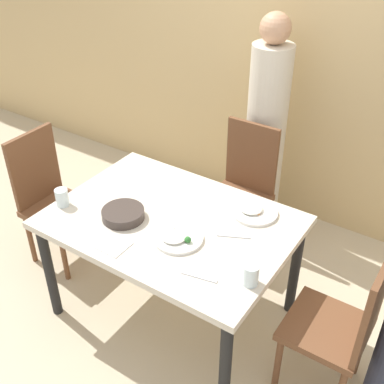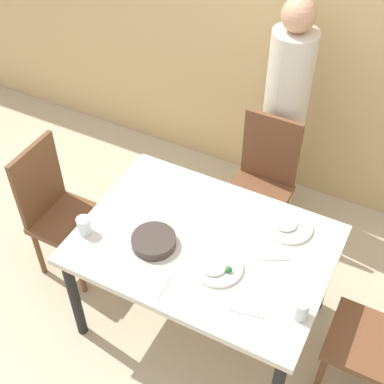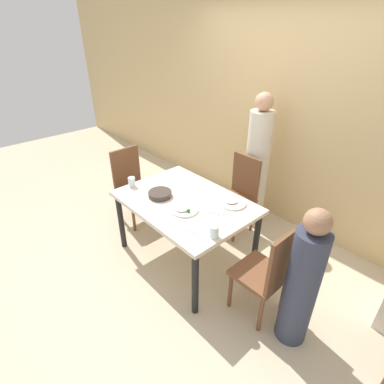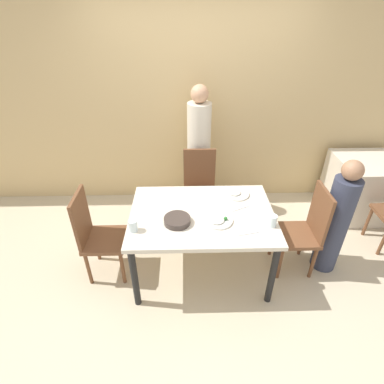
{
  "view_description": "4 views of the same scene",
  "coord_description": "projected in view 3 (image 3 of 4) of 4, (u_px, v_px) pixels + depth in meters",
  "views": [
    {
      "loc": [
        1.28,
        -1.71,
        2.34
      ],
      "look_at": [
        0.09,
        0.07,
        0.9
      ],
      "focal_mm": 45.0,
      "sensor_mm": 36.0,
      "label": 1
    },
    {
      "loc": [
        0.79,
        -1.67,
        2.89
      ],
      "look_at": [
        -0.12,
        0.08,
        0.97
      ],
      "focal_mm": 50.0,
      "sensor_mm": 36.0,
      "label": 2
    },
    {
      "loc": [
        1.93,
        -1.64,
        2.28
      ],
      "look_at": [
        0.07,
        0.03,
        0.84
      ],
      "focal_mm": 28.0,
      "sensor_mm": 36.0,
      "label": 3
    },
    {
      "loc": [
        -0.15,
        -2.22,
        2.4
      ],
      "look_at": [
        -0.09,
        0.02,
        0.95
      ],
      "focal_mm": 28.0,
      "sensor_mm": 36.0,
      "label": 4
    }
  ],
  "objects": [
    {
      "name": "ground_plane",
      "position": [
        186.0,
        256.0,
        3.33
      ],
      "size": [
        10.0,
        10.0,
        0.0
      ],
      "primitive_type": "plane",
      "color": "beige"
    },
    {
      "name": "wall_back",
      "position": [
        278.0,
        111.0,
        3.51
      ],
      "size": [
        10.0,
        0.06,
        2.7
      ],
      "color": "tan",
      "rests_on": "ground_plane"
    },
    {
      "name": "dining_table",
      "position": [
        185.0,
        207.0,
        3.01
      ],
      "size": [
        1.34,
        0.95,
        0.72
      ],
      "color": "beige",
      "rests_on": "ground_plane"
    },
    {
      "name": "chair_adult_spot",
      "position": [
        238.0,
        193.0,
        3.55
      ],
      "size": [
        0.4,
        0.4,
        0.94
      ],
      "color": "brown",
      "rests_on": "ground_plane"
    },
    {
      "name": "chair_child_spot",
      "position": [
        268.0,
        271.0,
        2.45
      ],
      "size": [
        0.4,
        0.4,
        0.94
      ],
      "rotation": [
        0.0,
        0.0,
        -1.57
      ],
      "color": "brown",
      "rests_on": "ground_plane"
    },
    {
      "name": "chair_empty_left",
      "position": [
        132.0,
        184.0,
        3.74
      ],
      "size": [
        0.4,
        0.4,
        0.94
      ],
      "rotation": [
        0.0,
        0.0,
        1.57
      ],
      "color": "brown",
      "rests_on": "ground_plane"
    },
    {
      "name": "person_adult",
      "position": [
        257.0,
        165.0,
        3.59
      ],
      "size": [
        0.28,
        0.28,
        1.62
      ],
      "color": "beige",
      "rests_on": "ground_plane"
    },
    {
      "name": "person_child",
      "position": [
        302.0,
        284.0,
        2.22
      ],
      "size": [
        0.25,
        0.25,
        1.24
      ],
      "color": "#33384C",
      "rests_on": "ground_plane"
    },
    {
      "name": "bowl_curry",
      "position": [
        160.0,
        194.0,
        3.03
      ],
      "size": [
        0.24,
        0.24,
        0.05
      ],
      "color": "#3D332D",
      "rests_on": "dining_table"
    },
    {
      "name": "plate_rice_adult",
      "position": [
        184.0,
        209.0,
        2.81
      ],
      "size": [
        0.26,
        0.26,
        0.05
      ],
      "color": "white",
      "rests_on": "dining_table"
    },
    {
      "name": "plate_rice_child",
      "position": [
        232.0,
        202.0,
        2.91
      ],
      "size": [
        0.26,
        0.26,
        0.04
      ],
      "color": "white",
      "rests_on": "dining_table"
    },
    {
      "name": "glass_water_tall",
      "position": [
        214.0,
        232.0,
        2.45
      ],
      "size": [
        0.08,
        0.08,
        0.11
      ],
      "color": "silver",
      "rests_on": "dining_table"
    },
    {
      "name": "glass_water_short",
      "position": [
        132.0,
        182.0,
        3.2
      ],
      "size": [
        0.08,
        0.08,
        0.1
      ],
      "color": "silver",
      "rests_on": "dining_table"
    },
    {
      "name": "napkin_folded",
      "position": [
        150.0,
        208.0,
        2.84
      ],
      "size": [
        0.14,
        0.14,
        0.01
      ],
      "color": "white",
      "rests_on": "dining_table"
    },
    {
      "name": "fork_steel",
      "position": [
        216.0,
        213.0,
        2.77
      ],
      "size": [
        0.17,
        0.1,
        0.01
      ],
      "color": "silver",
      "rests_on": "dining_table"
    },
    {
      "name": "spoon_steel",
      "position": [
        188.0,
        229.0,
        2.55
      ],
      "size": [
        0.18,
        0.06,
        0.01
      ],
      "color": "silver",
      "rests_on": "dining_table"
    }
  ]
}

